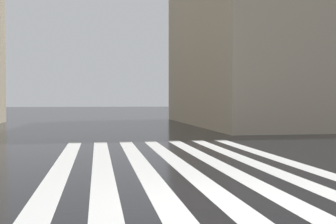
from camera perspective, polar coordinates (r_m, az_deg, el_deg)
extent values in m
plane|color=black|center=(6.67, 10.82, -12.93)|extent=(220.00, 220.00, 0.00)
cube|color=silver|center=(11.39, 17.02, -6.90)|extent=(13.00, 0.50, 0.01)
cube|color=silver|center=(10.98, 12.32, -7.18)|extent=(13.00, 0.50, 0.01)
cube|color=silver|center=(10.64, 7.29, -7.43)|extent=(13.00, 0.50, 0.01)
cube|color=silver|center=(10.40, 1.97, -7.64)|extent=(13.00, 0.50, 0.01)
cube|color=silver|center=(10.24, -3.57, -7.78)|extent=(13.00, 0.50, 0.01)
cube|color=silver|center=(10.18, -9.23, -7.85)|extent=(13.00, 0.50, 0.01)
cube|color=silver|center=(10.22, -14.90, -7.85)|extent=(13.00, 0.50, 0.01)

